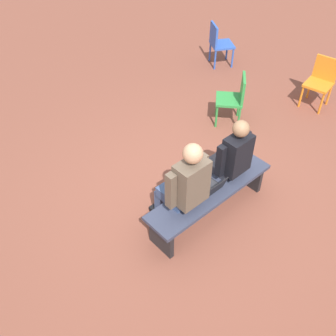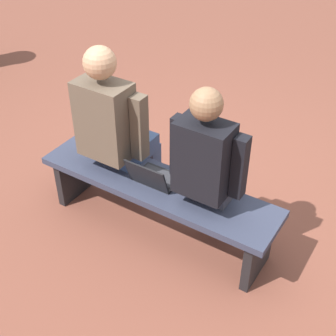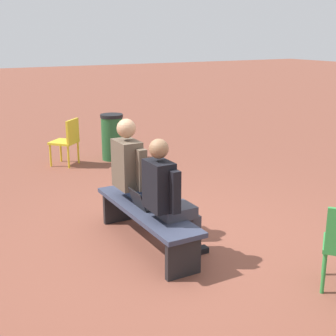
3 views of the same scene
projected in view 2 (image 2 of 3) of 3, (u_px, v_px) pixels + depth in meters
name	position (u px, v px, depth m)	size (l,w,h in m)	color
ground_plane	(194.00, 210.00, 3.73)	(60.00, 60.00, 0.00)	brown
bench	(157.00, 193.00, 3.35)	(1.80, 0.44, 0.45)	#33384C
person_student	(210.00, 166.00, 3.02)	(0.52, 0.65, 1.30)	#383842
person_adult	(116.00, 128.00, 3.34)	(0.56, 0.71, 1.38)	#384C75
laptop	(154.00, 177.00, 3.26)	(0.32, 0.29, 0.21)	black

